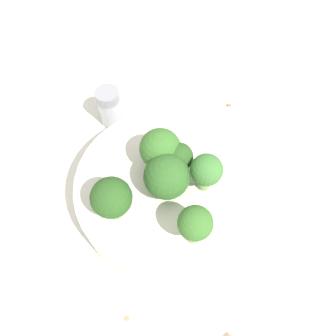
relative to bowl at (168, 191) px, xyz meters
name	(u,v)px	position (x,y,z in m)	size (l,w,h in m)	color
ground_plane	(168,200)	(0.00, 0.00, -0.03)	(3.00, 3.00, 0.00)	silver
bowl	(168,191)	(0.00, 0.00, 0.00)	(0.22, 0.22, 0.05)	silver
broccoli_floret_0	(156,151)	(0.00, 0.02, 0.06)	(0.05, 0.05, 0.06)	#8EB770
broccoli_floret_1	(179,158)	(0.02, 0.01, 0.05)	(0.03, 0.03, 0.05)	#7A9E5B
broccoli_floret_2	(206,171)	(0.04, -0.02, 0.06)	(0.04, 0.04, 0.05)	#7A9E5B
broccoli_floret_3	(195,224)	(0.00, -0.07, 0.06)	(0.04, 0.04, 0.06)	#84AD66
broccoli_floret_4	(112,199)	(-0.07, -0.02, 0.06)	(0.04, 0.04, 0.06)	#84AD66
broccoli_floret_5	(167,177)	(-0.01, -0.01, 0.06)	(0.05, 0.05, 0.05)	#84AD66
pepper_shaker	(110,107)	(-0.03, 0.15, 0.01)	(0.03, 0.03, 0.06)	#B2B7BC
almond_crumb_0	(181,114)	(0.07, 0.13, -0.02)	(0.01, 0.00, 0.01)	tan
almond_crumb_2	(127,319)	(-0.09, -0.12, -0.02)	(0.01, 0.00, 0.01)	#AD7F4C
almond_crumb_3	(229,105)	(0.15, 0.12, -0.02)	(0.01, 0.00, 0.01)	olive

